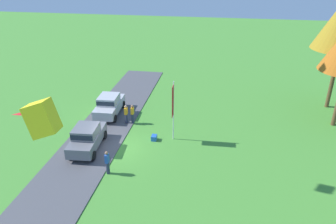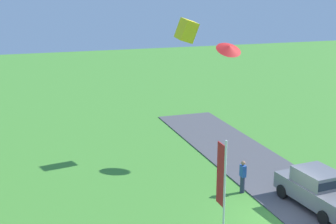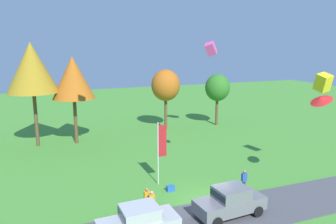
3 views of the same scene
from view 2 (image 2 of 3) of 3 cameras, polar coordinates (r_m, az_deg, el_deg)
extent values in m
plane|color=#478E33|center=(22.27, 13.75, -12.55)|extent=(120.00, 120.00, 0.00)
cube|color=#4C4C51|center=(23.33, 18.06, -11.48)|extent=(36.00, 4.40, 0.06)
cube|color=slate|center=(23.34, 17.76, -9.36)|extent=(4.53, 2.13, 0.80)
cube|color=slate|center=(23.11, 17.75, -7.58)|extent=(2.12, 1.79, 0.70)
cube|color=#19232D|center=(23.11, 17.75, -7.58)|extent=(2.16, 1.76, 0.38)
cylinder|color=black|center=(21.98, 18.52, -12.15)|extent=(0.70, 0.29, 0.68)
cylinder|color=black|center=(25.04, 16.96, -8.59)|extent=(0.70, 0.29, 0.68)
cylinder|color=black|center=(24.04, 13.78, -9.37)|extent=(0.70, 0.29, 0.68)
cylinder|color=#2D334C|center=(24.31, 9.05, -8.72)|extent=(0.24, 0.24, 0.88)
cube|color=#2851AD|center=(24.03, 9.12, -7.10)|extent=(0.36, 0.22, 0.60)
sphere|color=#9E7051|center=(23.87, 9.17, -6.17)|extent=(0.22, 0.22, 0.22)
cylinder|color=silver|center=(17.76, 6.86, -10.88)|extent=(0.08, 0.08, 4.85)
cube|color=red|center=(17.65, 6.46, -7.59)|extent=(0.64, 0.04, 2.42)
cube|color=yellow|center=(28.57, 2.29, 9.89)|extent=(1.18, 1.37, 1.59)
cone|color=red|center=(27.57, 7.45, 7.75)|extent=(1.51, 1.55, 0.95)
camera|label=1|loc=(36.92, -13.74, 19.22)|focal=35.00mm
camera|label=3|loc=(29.82, 59.36, 8.36)|focal=35.00mm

